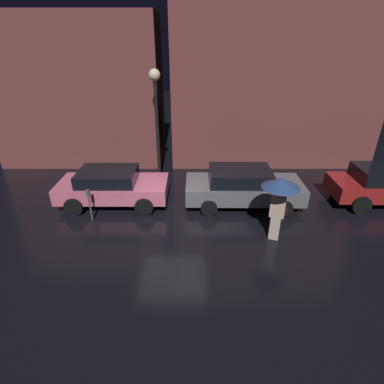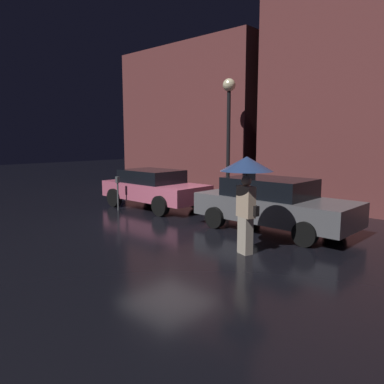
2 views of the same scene
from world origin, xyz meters
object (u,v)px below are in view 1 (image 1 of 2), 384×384
(parked_car_grey, at_px, (242,186))
(parking_meter, at_px, (89,202))
(pedestrian_with_umbrella, at_px, (280,191))
(street_lamp_near, at_px, (155,102))
(parked_car_pink, at_px, (112,186))

(parked_car_grey, xyz_separation_m, parking_meter, (-5.50, -1.23, -0.00))
(parked_car_grey, distance_m, pedestrian_with_umbrella, 2.60)
(parked_car_grey, bearing_deg, street_lamp_near, 145.52)
(pedestrian_with_umbrella, bearing_deg, parked_car_grey, -54.82)
(parking_meter, xyz_separation_m, street_lamp_near, (2.06, 3.65, 2.72))
(parked_car_grey, height_order, parking_meter, parked_car_grey)
(pedestrian_with_umbrella, distance_m, parking_meter, 6.37)
(parked_car_pink, distance_m, street_lamp_near, 3.95)
(parked_car_pink, relative_size, street_lamp_near, 0.87)
(pedestrian_with_umbrella, bearing_deg, parked_car_pink, -4.07)
(parked_car_grey, height_order, pedestrian_with_umbrella, pedestrian_with_umbrella)
(pedestrian_with_umbrella, xyz_separation_m, parking_meter, (-6.20, 1.08, -0.98))
(parked_car_pink, relative_size, pedestrian_with_umbrella, 1.92)
(pedestrian_with_umbrella, bearing_deg, parking_meter, 8.40)
(parking_meter, bearing_deg, parked_car_grey, 12.57)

